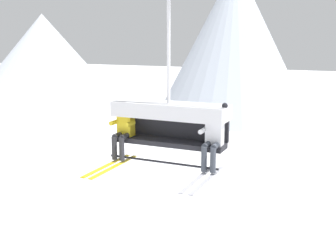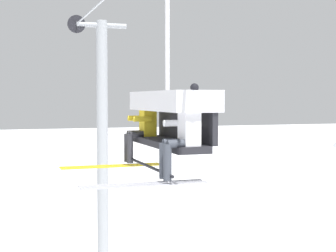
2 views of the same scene
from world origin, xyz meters
TOP-DOWN VIEW (x-y plane):
  - lift_tower_near at (-7.30, -0.02)m, footprint 0.36×1.88m
  - chairlift_chair at (1.61, -0.73)m, footprint 2.38×0.74m
  - skier_yellow at (0.63, -0.95)m, footprint 0.46×1.70m
  - skier_white at (2.59, -0.94)m, footprint 0.48×1.70m

SIDE VIEW (x-z plane):
  - lift_tower_near at x=-7.30m, z-range 0.17..9.03m
  - skier_yellow at x=0.63m, z-range 5.15..6.38m
  - skier_white at x=2.59m, z-range 5.11..6.45m
  - chairlift_chair at x=1.61m, z-range 4.35..7.80m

